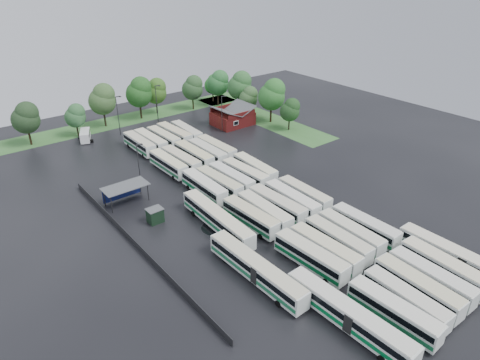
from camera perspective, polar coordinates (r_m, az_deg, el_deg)
ground at (r=74.79m, az=4.56°, el=-5.47°), size 160.00×160.00×0.00m
brick_building at (r=117.51m, az=-0.99°, el=8.26°), size 10.07×8.60×5.39m
wash_shed at (r=81.42m, az=-15.14°, el=-1.04°), size 8.20×4.20×3.58m
utility_hut at (r=75.06m, az=-11.25°, el=-4.64°), size 2.70×2.20×2.62m
grass_strip_north at (r=125.80m, az=-15.32°, el=7.70°), size 80.00×10.00×0.01m
grass_strip_east at (r=124.16m, az=2.70°, el=8.40°), size 10.00×50.00×0.01m
west_fence at (r=69.91m, az=-13.73°, el=-8.31°), size 0.10×50.00×1.20m
bus_r0c0 at (r=58.32m, az=19.80°, el=-16.18°), size 2.98×12.14×3.36m
bus_r0c1 at (r=60.55m, az=21.21°, el=-14.64°), size 2.96×11.82×3.26m
bus_r0c2 at (r=62.86m, az=22.59°, el=-13.06°), size 3.16×12.40×3.42m
bus_r0c3 at (r=65.17m, az=24.12°, el=-11.83°), size 2.92×12.18×3.37m
bus_r0c4 at (r=67.74m, az=25.45°, el=-10.46°), size 3.19×12.53×3.46m
bus_r1c0 at (r=64.17m, az=9.41°, el=-10.04°), size 3.16×12.43×3.43m
bus_r1c1 at (r=66.02m, az=11.24°, el=-9.04°), size 2.87×12.24×3.39m
bus_r1c2 at (r=68.40m, az=12.90°, el=-7.82°), size 2.82×12.01×3.33m
bus_r1c3 at (r=70.49m, az=14.52°, el=-6.87°), size 2.94×12.01×3.32m
bus_r1c4 at (r=72.83m, az=16.32°, el=-5.91°), size 2.65×12.03×3.34m
bus_r2c0 at (r=72.25m, az=1.42°, el=-4.95°), size 2.97×12.04×3.33m
bus_r2c1 at (r=73.66m, az=3.26°, el=-4.26°), size 2.90×12.27×3.40m
bus_r2c2 at (r=75.81m, az=4.95°, el=-3.31°), size 3.01×12.41×3.43m
bus_r2c3 at (r=77.51m, az=6.90°, el=-2.67°), size 3.02×12.42×3.43m
bus_r2c4 at (r=79.83m, az=8.55°, el=-1.91°), size 2.77×11.80×3.27m
bus_r3c0 at (r=81.66m, az=-4.80°, el=-0.91°), size 2.81×12.27×3.40m
bus_r3c1 at (r=82.90m, az=-2.81°, el=-0.41°), size 3.00×12.05×3.33m
bus_r3c2 at (r=84.65m, az=-1.18°, el=0.24°), size 2.76×11.97×3.32m
bus_r3c3 at (r=86.35m, az=0.67°, el=0.82°), size 3.00×11.98×3.31m
bus_r3c4 at (r=88.61m, az=1.98°, el=1.56°), size 3.14×12.16×3.35m
bus_r4c0 at (r=91.80m, az=-9.53°, el=2.12°), size 2.71×11.97×3.32m
bus_r4c1 at (r=93.07m, az=-7.87°, el=2.64°), size 2.94×12.20×3.38m
bus_r4c2 at (r=95.04m, az=-6.17°, el=3.32°), size 2.69×12.43×3.46m
bus_r4c3 at (r=96.28m, az=-4.40°, el=3.69°), size 2.60×12.11×3.37m
bus_r4c4 at (r=98.19m, az=-3.19°, el=4.23°), size 2.79×12.21×3.39m
bus_r5c0 at (r=103.30m, az=-13.26°, el=4.71°), size 2.56×11.96×3.33m
bus_r5c1 at (r=104.36m, az=-11.82°, el=5.11°), size 2.76×12.14×3.37m
bus_r5c2 at (r=105.74m, az=-10.14°, el=5.55°), size 2.82×11.89×3.29m
bus_r5c3 at (r=107.37m, az=-8.73°, el=6.05°), size 3.09×12.42×3.43m
bus_r5c4 at (r=108.50m, az=-7.14°, el=6.34°), size 3.04×11.91×3.29m
artic_bus_west_a at (r=56.24m, az=14.22°, el=-17.09°), size 3.05×18.20×3.37m
artic_bus_west_b at (r=71.80m, az=-3.04°, el=-5.19°), size 3.24×18.14×3.35m
artic_bus_west_c at (r=61.17m, az=2.17°, el=-11.80°), size 2.87×18.20×3.37m
artic_bus_east at (r=70.30m, az=27.15°, el=-9.45°), size 2.61×18.10×3.36m
minibus at (r=113.58m, az=-19.94°, el=5.64°), size 4.28×6.20×2.55m
tree_north_0 at (r=114.42m, az=-26.63°, el=7.47°), size 6.52×6.52×10.80m
tree_north_1 at (r=116.02m, az=-21.08°, el=8.05°), size 5.16×5.16×8.55m
tree_north_2 at (r=120.24m, az=-17.83°, el=10.26°), size 7.10×7.10×11.75m
tree_north_3 at (r=123.85m, az=-13.25°, el=11.37°), size 7.19×7.19×11.91m
tree_north_4 at (r=127.63m, az=-11.13°, el=11.60°), size 6.29×6.29×10.41m
tree_north_5 at (r=129.82m, az=-6.29°, el=12.16°), size 6.19×6.19×10.26m
tree_north_6 at (r=137.37m, az=-3.59°, el=12.67°), size 5.21×5.21×8.63m
tree_east_0 at (r=113.46m, az=6.75°, el=9.30°), size 5.17×5.17×8.56m
tree_east_1 at (r=118.16m, az=4.35°, el=11.32°), size 7.33×7.33×12.15m
tree_east_2 at (r=123.10m, az=1.20°, el=11.00°), size 5.28×5.28×8.74m
tree_east_3 at (r=127.92m, az=0.03°, el=12.54°), size 7.10×7.10×11.75m
tree_east_4 at (r=133.06m, az=-2.89°, el=12.83°), size 6.52×6.52×10.80m
lamp_post_ne at (r=111.26m, az=-2.38°, el=9.13°), size 1.47×0.29×9.57m
lamp_post_nw at (r=85.17m, az=-13.31°, el=2.25°), size 1.41×0.27×9.14m
lamp_post_back_w at (r=113.06m, az=-15.93°, el=8.58°), size 1.57×0.31×10.17m
lamp_post_back_e at (r=119.13m, az=-11.01°, el=10.20°), size 1.63×0.32×10.58m
puddle_0 at (r=64.29m, az=17.03°, el=-13.12°), size 6.09×6.09×0.01m
puddle_1 at (r=69.30m, az=23.85°, el=-11.13°), size 3.85×3.85×0.01m
puddle_2 at (r=72.90m, az=-3.35°, el=-6.38°), size 4.70×4.70×0.01m
puddle_3 at (r=78.51m, az=8.90°, el=-4.00°), size 3.01×3.01×0.01m
puddle_4 at (r=77.93m, az=22.92°, el=-6.35°), size 2.75×2.75×0.01m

